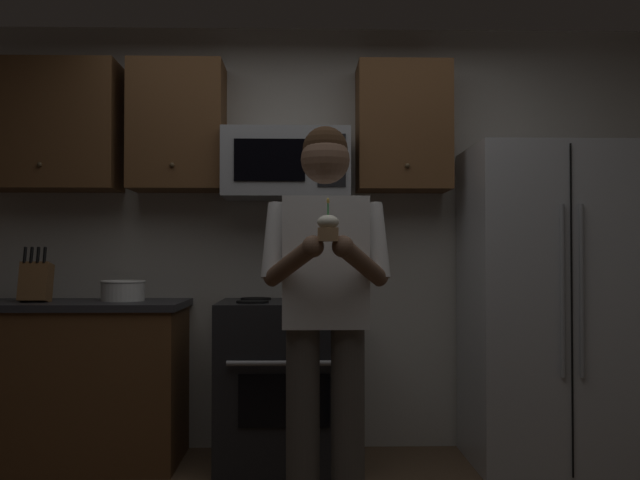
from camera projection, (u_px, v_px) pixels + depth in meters
The scene contains 10 objects.
wall_back at pixel (311, 237), 4.52m from camera, with size 4.40×0.10×2.60m, color beige.
oven_range at pixel (286, 382), 4.11m from camera, with size 0.76×0.70×0.93m.
microwave at pixel (286, 165), 4.26m from camera, with size 0.74×0.41×0.40m.
refrigerator at pixel (548, 305), 4.12m from camera, with size 0.90×0.75×1.80m.
cabinet_row_upper at pixel (190, 127), 4.30m from camera, with size 2.78×0.36×0.76m.
counter_left at pixel (57, 382), 4.10m from camera, with size 1.44×0.66×0.92m.
knife_block at pixel (36, 282), 4.06m from camera, with size 0.16×0.15×0.32m.
bowl_large_white at pixel (123, 290), 4.15m from camera, with size 0.26×0.26×0.12m.
person at pixel (325, 297), 3.19m from camera, with size 0.60×0.48×1.76m.
cupcake at pixel (328, 228), 2.87m from camera, with size 0.09×0.09×0.17m.
Camera 1 is at (-0.05, -2.77, 1.18)m, focal length 40.46 mm.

